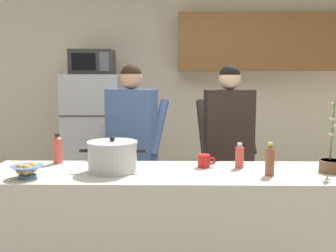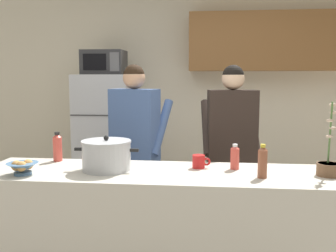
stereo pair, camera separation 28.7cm
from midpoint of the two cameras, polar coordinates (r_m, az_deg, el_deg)
The scene contains 13 objects.
back_wall_unit at distance 4.84m, azimuth 6.88°, elevation 5.67°, with size 6.00×0.48×2.60m.
kitchen_island at distance 2.82m, azimuth 1.79°, elevation -15.90°, with size 2.54×0.68×0.92m, color beige.
refrigerator at distance 4.63m, azimuth -7.42°, elevation -2.40°, with size 0.64×0.68×1.60m.
microwave at distance 4.55m, azimuth -7.67°, elevation 9.33°, with size 0.48×0.37×0.28m.
person_near_pot at distance 3.46m, azimuth -2.55°, elevation -1.32°, with size 0.60×0.54×1.69m.
person_by_sink at distance 3.46m, azimuth 11.81°, elevation -1.53°, with size 0.54×0.46×1.68m.
cooking_pot at distance 2.71m, azimuth -6.12°, elevation -4.36°, with size 0.46×0.35×0.25m.
coffee_mug at distance 2.79m, azimuth 7.60°, elevation -5.28°, with size 0.13×0.09×0.10m.
bread_bowl at distance 2.71m, azimuth -18.01°, elevation -5.88°, with size 0.21×0.21×0.10m.
bottle_near_edge at distance 3.07m, azimuth -13.56°, elevation -3.06°, with size 0.07×0.07×0.23m.
bottle_mid_counter at distance 2.79m, azimuth 12.84°, elevation -4.53°, with size 0.06×0.06×0.18m.
bottle_far_corner at distance 2.60m, azimuth 17.00°, elevation -5.11°, with size 0.06×0.06×0.22m.
potted_orchid at distance 2.81m, azimuth 25.53°, elevation -5.35°, with size 0.15×0.15×0.49m.
Camera 2 is at (0.34, -2.58, 1.56)m, focal length 41.01 mm.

